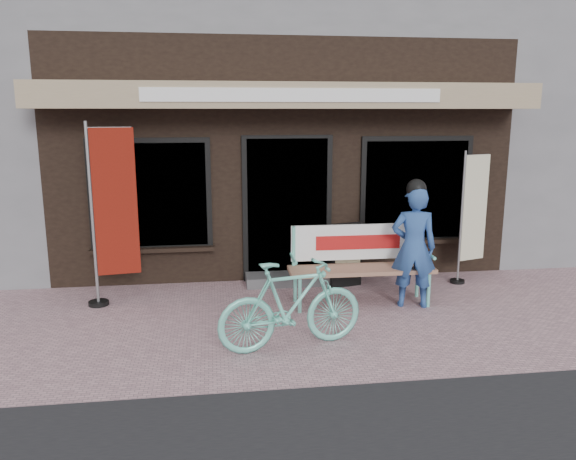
{
  "coord_description": "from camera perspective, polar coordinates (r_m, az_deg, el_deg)",
  "views": [
    {
      "loc": [
        -1.12,
        -6.26,
        2.54
      ],
      "look_at": [
        -0.16,
        0.7,
        1.05
      ],
      "focal_mm": 35.0,
      "sensor_mm": 36.0,
      "label": 1
    }
  ],
  "objects": [
    {
      "name": "nobori_red",
      "position": [
        7.67,
        -17.47,
        1.73
      ],
      "size": [
        0.72,
        0.3,
        2.42
      ],
      "rotation": [
        0.0,
        0.0,
        0.15
      ],
      "color": "gray",
      "rests_on": "ground"
    },
    {
      "name": "bicycle",
      "position": [
        6.11,
        0.33,
        -7.6
      ],
      "size": [
        1.7,
        0.79,
        0.99
      ],
      "primitive_type": "imported",
      "rotation": [
        0.0,
        0.0,
        1.78
      ],
      "color": "#6ED7C1",
      "rests_on": "ground"
    },
    {
      "name": "person",
      "position": [
        7.49,
        12.65,
        -1.48
      ],
      "size": [
        0.66,
        0.51,
        1.7
      ],
      "rotation": [
        0.0,
        0.0,
        -0.24
      ],
      "color": "#294C90",
      "rests_on": "ground"
    },
    {
      "name": "bench",
      "position": [
        7.58,
        7.31,
        -2.84
      ],
      "size": [
        1.94,
        0.52,
        1.05
      ],
      "rotation": [
        0.0,
        0.0,
        -0.01
      ],
      "color": "#6ED7C1",
      "rests_on": "ground"
    },
    {
      "name": "nobori_cream",
      "position": [
        8.79,
        18.18,
        1.45
      ],
      "size": [
        0.59,
        0.29,
        1.99
      ],
      "rotation": [
        0.0,
        0.0,
        0.31
      ],
      "color": "gray",
      "rests_on": "ground"
    },
    {
      "name": "menu_stand",
      "position": [
        8.27,
        5.96,
        -2.47
      ],
      "size": [
        0.48,
        0.21,
        0.95
      ],
      "rotation": [
        0.0,
        0.0,
        0.25
      ],
      "color": "black",
      "rests_on": "ground"
    },
    {
      "name": "ground",
      "position": [
        6.85,
        2.19,
        -9.8
      ],
      "size": [
        70.0,
        70.0,
        0.0
      ],
      "primitive_type": "plane",
      "color": "#AD848C",
      "rests_on": "ground"
    },
    {
      "name": "storefront",
      "position": [
        11.29,
        -2.18,
        14.26
      ],
      "size": [
        7.0,
        6.77,
        6.0
      ],
      "color": "black",
      "rests_on": "ground"
    }
  ]
}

